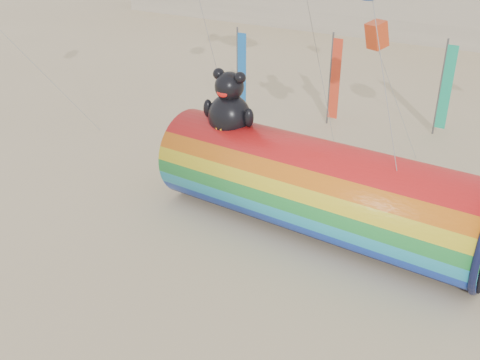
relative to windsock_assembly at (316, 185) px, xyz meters
The scene contains 3 objects.
ground 4.74m from the windsock_assembly, 124.59° to the right, with size 160.00×160.00×0.00m, color #CCB58C.
windsock_assembly is the anchor object (origin of this frame).
festival_banners 11.85m from the windsock_assembly, 111.95° to the left, with size 11.33×3.65×5.20m.
Camera 1 is at (10.13, -12.49, 10.80)m, focal length 40.00 mm.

